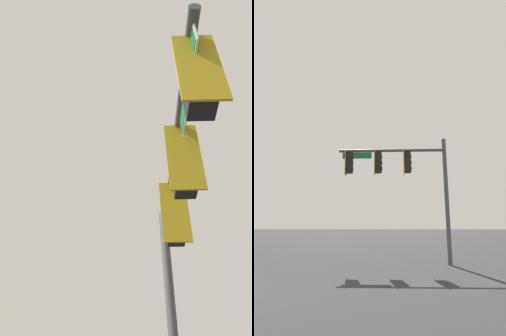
{
  "view_description": "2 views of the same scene",
  "coord_description": "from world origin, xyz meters",
  "views": [
    {
      "loc": [
        -0.93,
        -7.41,
        1.8
      ],
      "look_at": [
        -6.18,
        -7.9,
        6.25
      ],
      "focal_mm": 35.0,
      "sensor_mm": 36.0,
      "label": 1
    },
    {
      "loc": [
        -6.33,
        6.53,
        1.82
      ],
      "look_at": [
        -4.8,
        -8.23,
        5.15
      ],
      "focal_mm": 28.0,
      "sensor_mm": 36.0,
      "label": 2
    }
  ],
  "objects": [
    {
      "name": "signal_pole_near",
      "position": [
        -6.0,
        -6.97,
        4.64
      ],
      "size": [
        5.71,
        0.73,
        6.41
      ],
      "color": "#47474C",
      "rests_on": "ground_plane"
    }
  ]
}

